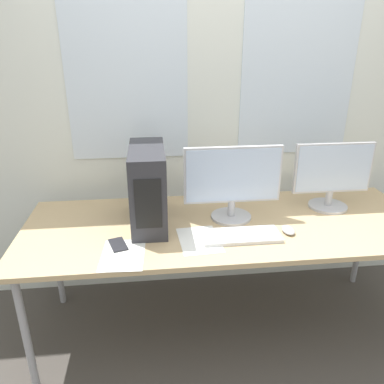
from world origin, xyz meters
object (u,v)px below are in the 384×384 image
(monitor_main, at_px, (233,181))
(mouse, at_px, (288,230))
(monitor_right_near, at_px, (332,175))
(keyboard, at_px, (241,236))
(cell_phone, at_px, (118,245))
(pc_tower, at_px, (148,187))

(monitor_main, xyz_separation_m, mouse, (0.27, -0.21, -0.22))
(monitor_right_near, bearing_deg, keyboard, -153.15)
(monitor_main, distance_m, monitor_right_near, 0.65)
(keyboard, height_order, cell_phone, keyboard)
(monitor_right_near, distance_m, cell_phone, 1.35)
(mouse, height_order, cell_phone, mouse)
(monitor_main, height_order, mouse, monitor_main)
(pc_tower, height_order, cell_phone, pc_tower)
(monitor_right_near, distance_m, keyboard, 0.74)
(keyboard, xyz_separation_m, cell_phone, (-0.65, -0.01, -0.01))
(monitor_main, bearing_deg, pc_tower, -179.68)
(monitor_main, xyz_separation_m, keyboard, (0.00, -0.24, -0.22))
(monitor_right_near, xyz_separation_m, keyboard, (-0.64, -0.32, -0.21))
(monitor_main, distance_m, cell_phone, 0.73)
(monitor_main, xyz_separation_m, cell_phone, (-0.65, -0.25, -0.23))
(pc_tower, distance_m, monitor_right_near, 1.13)
(monitor_main, height_order, monitor_right_near, monitor_main)
(cell_phone, bearing_deg, monitor_right_near, -3.00)
(monitor_main, relative_size, cell_phone, 3.64)
(pc_tower, bearing_deg, keyboard, -26.05)
(monitor_main, bearing_deg, mouse, -37.96)
(pc_tower, height_order, monitor_main, pc_tower)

